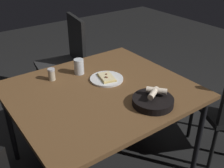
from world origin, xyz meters
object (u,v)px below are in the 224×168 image
object	(u,v)px
pizza_plate	(107,78)
chair_far	(67,57)
dining_table	(101,95)
bread_basket	(153,100)
beer_glass	(79,67)
pepper_shaker	(52,75)

from	to	relation	value
pizza_plate	chair_far	world-z (taller)	chair_far
chair_far	dining_table	bearing A→B (deg)	76.07
bread_basket	beer_glass	bearing A→B (deg)	-76.57
bread_basket	pepper_shaker	distance (m)	0.76
pepper_shaker	chair_far	distance (m)	0.84
dining_table	beer_glass	bearing A→B (deg)	-90.38
dining_table	beer_glass	size ratio (longest dim) A/B	10.33
bread_basket	chair_far	distance (m)	1.36
pizza_plate	beer_glass	bearing A→B (deg)	-62.40
bread_basket	pepper_shaker	size ratio (longest dim) A/B	2.88
pepper_shaker	beer_glass	bearing A→B (deg)	173.14
bread_basket	chair_far	world-z (taller)	chair_far
dining_table	bread_basket	bearing A→B (deg)	113.98
pizza_plate	chair_far	size ratio (longest dim) A/B	0.26
bread_basket	pizza_plate	bearing A→B (deg)	-84.05
bread_basket	beer_glass	xyz separation A→B (m)	(0.15, -0.64, 0.02)
chair_far	bread_basket	bearing A→B (deg)	86.10
dining_table	chair_far	distance (m)	1.03
dining_table	pepper_shaker	distance (m)	0.39
dining_table	pizza_plate	xyz separation A→B (m)	(-0.11, -0.09, 0.06)
dining_table	bread_basket	world-z (taller)	bread_basket
bread_basket	beer_glass	size ratio (longest dim) A/B	2.22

